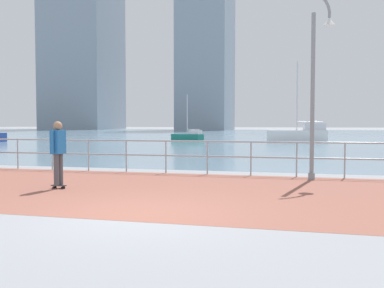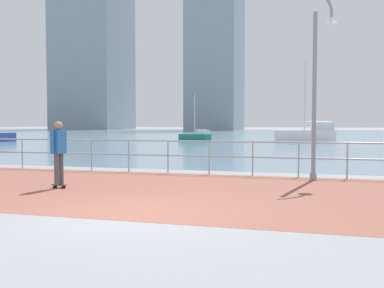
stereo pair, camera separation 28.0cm
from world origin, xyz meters
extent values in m
plane|color=gray|center=(0.00, 40.00, 0.00)|extent=(220.00, 220.00, 0.00)
cube|color=#935647|center=(0.00, 2.78, 0.00)|extent=(28.00, 6.79, 0.01)
cube|color=#6B899E|center=(0.00, 51.18, 0.00)|extent=(180.00, 88.00, 0.00)
cylinder|color=#9EADB7|center=(-7.00, 6.18, 0.53)|extent=(0.05, 0.05, 1.06)
cylinder|color=#9EADB7|center=(-5.60, 6.18, 0.53)|extent=(0.05, 0.05, 1.06)
cylinder|color=#9EADB7|center=(-4.20, 6.18, 0.53)|extent=(0.05, 0.05, 1.06)
cylinder|color=#9EADB7|center=(-2.80, 6.18, 0.53)|extent=(0.05, 0.05, 1.06)
cylinder|color=#9EADB7|center=(-1.40, 6.18, 0.53)|extent=(0.05, 0.05, 1.06)
cylinder|color=#9EADB7|center=(0.00, 6.18, 0.53)|extent=(0.05, 0.05, 1.06)
cylinder|color=#9EADB7|center=(1.40, 6.18, 0.53)|extent=(0.05, 0.05, 1.06)
cylinder|color=#9EADB7|center=(2.80, 6.18, 0.53)|extent=(0.05, 0.05, 1.06)
cylinder|color=#9EADB7|center=(4.20, 6.18, 0.53)|extent=(0.05, 0.05, 1.06)
cylinder|color=#9EADB7|center=(0.00, 6.18, 1.06)|extent=(25.20, 0.06, 0.06)
cylinder|color=#9EADB7|center=(0.00, 6.18, 0.58)|extent=(25.20, 0.06, 0.06)
cylinder|color=gray|center=(3.22, 5.58, 0.10)|extent=(0.19, 0.19, 0.20)
cylinder|color=gray|center=(3.22, 5.58, 2.40)|extent=(0.12, 0.12, 4.81)
cylinder|color=gray|center=(3.61, 5.83, 5.10)|extent=(0.18, 0.16, 0.19)
cylinder|color=gray|center=(3.66, 5.87, 4.96)|extent=(0.15, 0.14, 0.19)
cylinder|color=gray|center=(3.68, 5.88, 4.80)|extent=(0.12, 0.12, 0.17)
cone|color=silver|center=(3.68, 5.88, 4.60)|extent=(0.36, 0.36, 0.22)
cylinder|color=black|center=(-3.17, 2.30, 0.03)|extent=(0.06, 0.04, 0.06)
cylinder|color=black|center=(-3.16, 2.38, 0.03)|extent=(0.06, 0.04, 0.06)
cylinder|color=black|center=(-2.91, 2.27, 0.03)|extent=(0.06, 0.04, 0.06)
cylinder|color=black|center=(-2.91, 2.35, 0.03)|extent=(0.06, 0.04, 0.06)
cube|color=black|center=(-3.04, 2.32, 0.08)|extent=(0.41, 0.15, 0.02)
cylinder|color=#4C4C51|center=(-3.05, 2.24, 0.49)|extent=(0.14, 0.14, 0.80)
cylinder|color=#4C4C51|center=(-3.03, 2.40, 0.49)|extent=(0.14, 0.14, 0.80)
cube|color=#236BB2|center=(-3.04, 2.32, 1.18)|extent=(0.28, 0.36, 0.59)
cylinder|color=#236BB2|center=(-3.06, 2.10, 1.20)|extent=(0.10, 0.10, 0.56)
cylinder|color=#236BB2|center=(-3.01, 2.55, 1.20)|extent=(0.10, 0.10, 0.56)
sphere|color=#A37A5B|center=(-3.04, 2.32, 1.59)|extent=(0.22, 0.22, 0.22)
cube|color=white|center=(2.81, 29.89, 0.52)|extent=(5.04, 2.26, 1.04)
cube|color=silver|center=(4.25, 30.12, 1.33)|extent=(1.89, 1.32, 0.58)
cylinder|color=silver|center=(2.81, 29.89, 3.93)|extent=(0.12, 0.12, 5.78)
cylinder|color=silver|center=(3.87, 30.06, 1.73)|extent=(2.17, 0.44, 0.09)
cube|color=#197266|center=(-6.78, 30.03, 0.32)|extent=(3.13, 1.96, 0.64)
cube|color=silver|center=(-5.94, 29.70, 0.82)|extent=(1.24, 1.00, 0.36)
cylinder|color=silver|center=(-6.78, 30.03, 2.43)|extent=(0.07, 0.07, 3.57)
cylinder|color=silver|center=(-6.17, 29.79, 1.07)|extent=(1.28, 0.55, 0.06)
cube|color=#8493A3|center=(-17.87, 91.43, 20.56)|extent=(11.24, 16.09, 41.11)
cube|color=#8493A3|center=(-51.66, 95.45, 22.69)|extent=(16.46, 17.70, 45.39)
camera|label=1|loc=(2.78, -7.28, 1.66)|focal=39.99mm
camera|label=2|loc=(3.05, -7.21, 1.66)|focal=39.99mm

